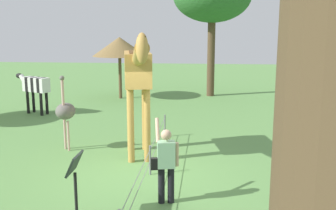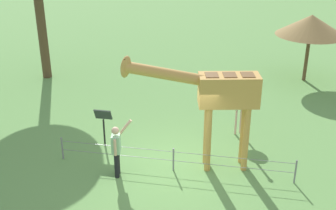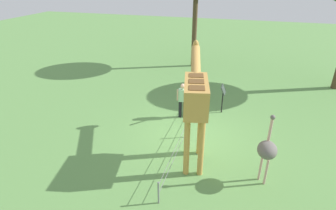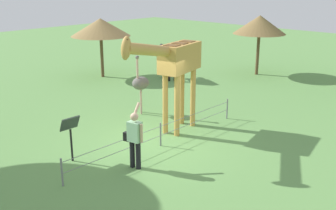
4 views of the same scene
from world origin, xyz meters
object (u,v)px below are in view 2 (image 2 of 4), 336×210
at_px(shade_hut_near, 311,25).
at_px(visitor, 117,148).
at_px(ostrich, 240,102).
at_px(giraffe, 217,95).
at_px(info_sign, 103,120).

bearing_deg(shade_hut_near, visitor, 56.37).
height_order(visitor, ostrich, ostrich).
bearing_deg(visitor, giraffe, -159.30).
relative_size(giraffe, info_sign, 2.98).
xyz_separation_m(giraffe, visitor, (2.70, 1.02, -1.44)).
height_order(visitor, info_sign, visitor).
bearing_deg(giraffe, ostrich, -105.36).
bearing_deg(giraffe, visitor, 20.70).
bearing_deg(ostrich, visitor, 44.80).
relative_size(giraffe, shade_hut_near, 1.31).
xyz_separation_m(ostrich, info_sign, (4.27, 1.70, -0.23)).
xyz_separation_m(visitor, shade_hut_near, (-6.09, -9.15, 1.65)).
bearing_deg(shade_hut_near, info_sign, 47.05).
relative_size(visitor, ostrich, 0.77).
distance_m(giraffe, info_sign, 3.94).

